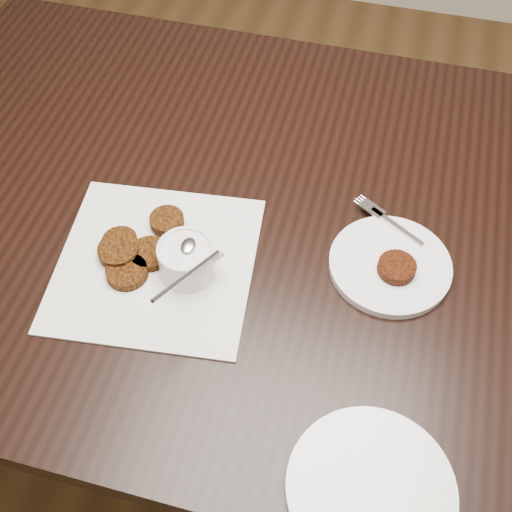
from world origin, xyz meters
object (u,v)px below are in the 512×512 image
Objects in this scene: table at (279,330)px; plate_empty at (371,489)px; plate_with_patty at (391,262)px; napkin at (156,263)px; sauce_ramekin at (185,247)px.

plate_empty reaches higher than table.
plate_with_patty reaches higher than plate_empty.
napkin is 0.08m from sauce_ramekin.
napkin reaches higher than table.
napkin is (-0.18, -0.15, 0.38)m from table.
table is at bearing 50.80° from sauce_ramekin.
table is 0.60m from plate_empty.
table is 0.48m from sauce_ramekin.
sauce_ramekin is at bearing -129.20° from table.
plate_with_patty reaches higher than napkin.
sauce_ramekin is 0.57× the size of plate_empty.
sauce_ramekin is 0.42m from plate_empty.
table is 7.95× the size of plate_with_patty.
plate_empty is at bearing -34.69° from napkin.
sauce_ramekin is (-0.12, -0.15, 0.44)m from table.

